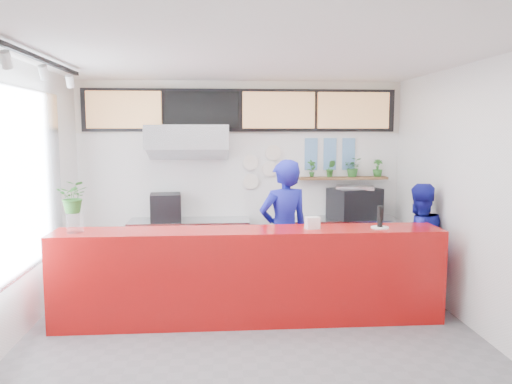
% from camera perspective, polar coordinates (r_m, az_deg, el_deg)
% --- Properties ---
extents(floor, '(5.00, 5.00, 0.00)m').
position_cam_1_polar(floor, '(5.74, -0.50, -15.93)').
color(floor, slate).
rests_on(floor, ground).
extents(ceiling, '(5.00, 5.00, 0.00)m').
position_cam_1_polar(ceiling, '(5.34, -0.53, 15.23)').
color(ceiling, silver).
extents(wall_back, '(5.00, 0.00, 5.00)m').
position_cam_1_polar(wall_back, '(7.82, -1.71, 1.58)').
color(wall_back, white).
rests_on(wall_back, ground).
extents(wall_left, '(0.00, 5.00, 5.00)m').
position_cam_1_polar(wall_left, '(5.74, -26.25, -1.07)').
color(wall_left, white).
rests_on(wall_left, ground).
extents(wall_right, '(0.00, 5.00, 5.00)m').
position_cam_1_polar(wall_right, '(6.04, 23.89, -0.60)').
color(wall_right, white).
rests_on(wall_right, ground).
extents(service_counter, '(4.50, 0.60, 1.10)m').
position_cam_1_polar(service_counter, '(5.93, -0.76, -9.52)').
color(service_counter, '#A60C0B').
rests_on(service_counter, ground).
extents(cream_band, '(5.00, 0.02, 0.80)m').
position_cam_1_polar(cream_band, '(7.78, -1.74, 9.67)').
color(cream_band, beige).
rests_on(cream_band, wall_back).
extents(prep_bench, '(1.80, 0.60, 0.90)m').
position_cam_1_polar(prep_bench, '(7.70, -7.58, -6.49)').
color(prep_bench, '#B2B5BA').
rests_on(prep_bench, ground).
extents(panini_oven, '(0.49, 0.49, 0.40)m').
position_cam_1_polar(panini_oven, '(7.60, -10.28, -1.70)').
color(panini_oven, black).
rests_on(panini_oven, prep_bench).
extents(extraction_hood, '(1.20, 0.70, 0.35)m').
position_cam_1_polar(extraction_hood, '(7.44, -7.81, 6.27)').
color(extraction_hood, '#B2B5BA').
rests_on(extraction_hood, ceiling).
extents(hood_lip, '(1.20, 0.69, 0.31)m').
position_cam_1_polar(hood_lip, '(7.44, -7.79, 4.73)').
color(hood_lip, '#B2B5BA').
rests_on(hood_lip, ceiling).
extents(right_bench, '(1.80, 0.60, 0.90)m').
position_cam_1_polar(right_bench, '(7.90, 9.41, -6.17)').
color(right_bench, '#B2B5BA').
rests_on(right_bench, ground).
extents(espresso_machine, '(0.85, 0.72, 0.46)m').
position_cam_1_polar(espresso_machine, '(7.84, 11.19, -1.25)').
color(espresso_machine, black).
rests_on(espresso_machine, right_bench).
extents(espresso_tray, '(0.64, 0.52, 0.05)m').
position_cam_1_polar(espresso_tray, '(7.81, 11.23, 0.53)').
color(espresso_tray, '#B3B5BA').
rests_on(espresso_tray, espresso_machine).
extents(herb_shelf, '(1.40, 0.18, 0.04)m').
position_cam_1_polar(herb_shelf, '(7.95, 9.92, 1.57)').
color(herb_shelf, brown).
rests_on(herb_shelf, wall_back).
extents(menu_board_far_left, '(1.10, 0.10, 0.55)m').
position_cam_1_polar(menu_board_far_left, '(7.79, -14.84, 9.07)').
color(menu_board_far_left, tan).
rests_on(menu_board_far_left, wall_back).
extents(menu_board_mid_left, '(1.10, 0.10, 0.55)m').
position_cam_1_polar(menu_board_mid_left, '(7.67, -6.17, 9.30)').
color(menu_board_mid_left, black).
rests_on(menu_board_mid_left, wall_back).
extents(menu_board_mid_right, '(1.10, 0.10, 0.55)m').
position_cam_1_polar(menu_board_mid_right, '(7.72, 2.59, 9.31)').
color(menu_board_mid_right, tan).
rests_on(menu_board_mid_right, wall_back).
extents(menu_board_far_right, '(1.10, 0.10, 0.55)m').
position_cam_1_polar(menu_board_far_right, '(7.94, 11.04, 9.13)').
color(menu_board_far_right, tan).
rests_on(menu_board_far_right, wall_back).
extents(soffit, '(4.80, 0.04, 0.65)m').
position_cam_1_polar(soffit, '(7.75, -1.73, 9.31)').
color(soffit, black).
rests_on(soffit, wall_back).
extents(window_pane, '(0.04, 2.20, 1.90)m').
position_cam_1_polar(window_pane, '(5.99, -25.03, 1.22)').
color(window_pane, silver).
rests_on(window_pane, wall_left).
extents(window_frame, '(0.03, 2.30, 2.00)m').
position_cam_1_polar(window_frame, '(5.98, -24.85, 1.22)').
color(window_frame, '#B2B5BA').
rests_on(window_frame, wall_left).
extents(track_rail, '(0.05, 2.40, 0.04)m').
position_cam_1_polar(track_rail, '(5.60, -23.16, 13.68)').
color(track_rail, black).
rests_on(track_rail, ceiling).
extents(dec_plate_a, '(0.24, 0.03, 0.24)m').
position_cam_1_polar(dec_plate_a, '(7.78, -0.60, 3.41)').
color(dec_plate_a, silver).
rests_on(dec_plate_a, wall_back).
extents(dec_plate_b, '(0.24, 0.03, 0.24)m').
position_cam_1_polar(dec_plate_b, '(7.81, 1.60, 2.68)').
color(dec_plate_b, silver).
rests_on(dec_plate_b, wall_back).
extents(dec_plate_c, '(0.24, 0.03, 0.24)m').
position_cam_1_polar(dec_plate_c, '(7.80, -0.60, 1.21)').
color(dec_plate_c, silver).
rests_on(dec_plate_c, wall_back).
extents(dec_plate_d, '(0.24, 0.03, 0.24)m').
position_cam_1_polar(dec_plate_d, '(7.80, 1.97, 4.52)').
color(dec_plate_d, silver).
rests_on(dec_plate_d, wall_back).
extents(photo_frame_a, '(0.20, 0.02, 0.25)m').
position_cam_1_polar(photo_frame_a, '(7.89, 6.32, 5.23)').
color(photo_frame_a, '#598CBF').
rests_on(photo_frame_a, wall_back).
extents(photo_frame_b, '(0.20, 0.02, 0.25)m').
position_cam_1_polar(photo_frame_b, '(7.95, 8.45, 5.21)').
color(photo_frame_b, '#598CBF').
rests_on(photo_frame_b, wall_back).
extents(photo_frame_c, '(0.20, 0.02, 0.25)m').
position_cam_1_polar(photo_frame_c, '(8.02, 10.55, 5.19)').
color(photo_frame_c, '#598CBF').
rests_on(photo_frame_c, wall_back).
extents(photo_frame_d, '(0.20, 0.02, 0.25)m').
position_cam_1_polar(photo_frame_d, '(7.90, 6.30, 3.42)').
color(photo_frame_d, '#598CBF').
rests_on(photo_frame_d, wall_back).
extents(photo_frame_e, '(0.20, 0.02, 0.25)m').
position_cam_1_polar(photo_frame_e, '(7.96, 8.42, 3.41)').
color(photo_frame_e, '#598CBF').
rests_on(photo_frame_e, wall_back).
extents(photo_frame_f, '(0.20, 0.02, 0.25)m').
position_cam_1_polar(photo_frame_f, '(8.03, 10.51, 3.40)').
color(photo_frame_f, '#598CBF').
rests_on(photo_frame_f, wall_back).
extents(staff_center, '(0.79, 0.65, 1.88)m').
position_cam_1_polar(staff_center, '(6.45, 3.22, -4.61)').
color(staff_center, navy).
rests_on(staff_center, ground).
extents(staff_right, '(0.85, 0.71, 1.56)m').
position_cam_1_polar(staff_right, '(6.87, 18.01, -5.56)').
color(staff_right, navy).
rests_on(staff_right, ground).
extents(herb_a, '(0.17, 0.14, 0.27)m').
position_cam_1_polar(herb_a, '(7.83, 6.38, 2.70)').
color(herb_a, '#2A6623').
rests_on(herb_a, herb_shelf).
extents(herb_b, '(0.17, 0.15, 0.27)m').
position_cam_1_polar(herb_b, '(7.89, 8.54, 2.67)').
color(herb_b, '#2A6623').
rests_on(herb_b, herb_shelf).
extents(herb_c, '(0.32, 0.29, 0.30)m').
position_cam_1_polar(herb_c, '(7.98, 11.05, 2.80)').
color(herb_c, '#2A6623').
rests_on(herb_c, herb_shelf).
extents(herb_d, '(0.17, 0.15, 0.27)m').
position_cam_1_polar(herb_d, '(8.09, 13.73, 2.68)').
color(herb_d, '#2A6623').
rests_on(herb_d, herb_shelf).
extents(glass_vase, '(0.24, 0.24, 0.23)m').
position_cam_1_polar(glass_vase, '(5.96, -19.99, -3.30)').
color(glass_vase, silver).
rests_on(glass_vase, service_counter).
extents(basil_vase, '(0.35, 0.30, 0.37)m').
position_cam_1_polar(basil_vase, '(5.92, -20.11, -0.51)').
color(basil_vase, '#2A6623').
rests_on(basil_vase, glass_vase).
extents(napkin_holder, '(0.18, 0.13, 0.14)m').
position_cam_1_polar(napkin_holder, '(5.86, 6.47, -3.53)').
color(napkin_holder, white).
rests_on(napkin_holder, service_counter).
extents(white_plate, '(0.21, 0.21, 0.02)m').
position_cam_1_polar(white_plate, '(6.05, 13.97, -3.95)').
color(white_plate, white).
rests_on(white_plate, service_counter).
extents(pepper_mill, '(0.08, 0.08, 0.25)m').
position_cam_1_polar(pepper_mill, '(6.03, 14.00, -2.72)').
color(pepper_mill, black).
rests_on(pepper_mill, white_plate).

